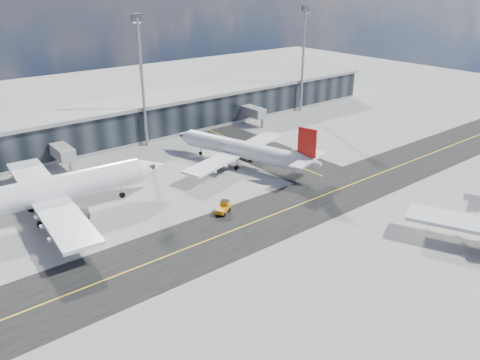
{
  "coord_description": "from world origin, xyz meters",
  "views": [
    {
      "loc": [
        -46.97,
        -45.86,
        35.47
      ],
      "look_at": [
        -3.03,
        9.58,
        5.0
      ],
      "focal_mm": 35.0,
      "sensor_mm": 36.0,
      "label": 1
    }
  ],
  "objects_px": {
    "airliner_af": "(35,194)",
    "airliner_redtail": "(242,150)",
    "service_van": "(221,140)",
    "baggage_tug": "(224,207)"
  },
  "relations": [
    {
      "from": "baggage_tug",
      "to": "airliner_af",
      "type": "bearing_deg",
      "value": -152.34
    },
    {
      "from": "airliner_af",
      "to": "airliner_redtail",
      "type": "relative_size",
      "value": 1.29
    },
    {
      "from": "airliner_redtail",
      "to": "baggage_tug",
      "type": "xyz_separation_m",
      "value": [
        -15.73,
        -14.69,
        -2.49
      ]
    },
    {
      "from": "airliner_af",
      "to": "airliner_redtail",
      "type": "bearing_deg",
      "value": 90.9
    },
    {
      "from": "airliner_af",
      "to": "airliner_redtail",
      "type": "xyz_separation_m",
      "value": [
        40.26,
        -2.04,
        -0.91
      ]
    },
    {
      "from": "airliner_af",
      "to": "service_van",
      "type": "height_order",
      "value": "airliner_af"
    },
    {
      "from": "airliner_redtail",
      "to": "service_van",
      "type": "relative_size",
      "value": 7.17
    },
    {
      "from": "airliner_af",
      "to": "service_van",
      "type": "xyz_separation_m",
      "value": [
        45.49,
        12.6,
        -3.69
      ]
    },
    {
      "from": "airliner_af",
      "to": "service_van",
      "type": "bearing_deg",
      "value": 109.28
    },
    {
      "from": "airliner_af",
      "to": "baggage_tug",
      "type": "relative_size",
      "value": 13.04
    }
  ]
}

